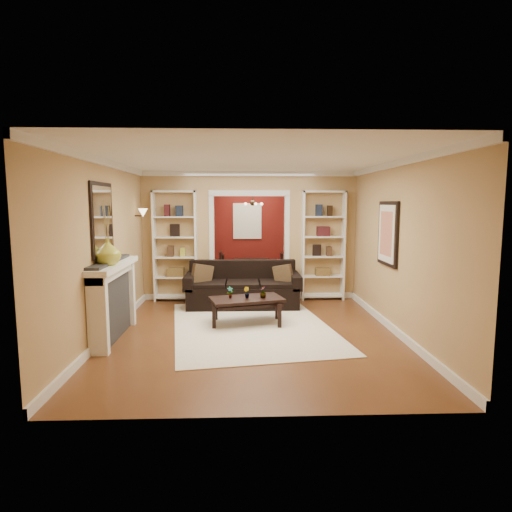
{
  "coord_description": "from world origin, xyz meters",
  "views": [
    {
      "loc": [
        -0.19,
        -7.89,
        2.05
      ],
      "look_at": [
        0.07,
        -0.8,
        1.17
      ],
      "focal_mm": 30.0,
      "sensor_mm": 36.0,
      "label": 1
    }
  ],
  "objects_px": {
    "coffee_table": "(247,311)",
    "dining_table": "(253,273)",
    "bookshelf_left": "(175,246)",
    "bookshelf_right": "(323,246)",
    "sofa": "(243,284)",
    "fireplace": "(115,301)"
  },
  "relations": [
    {
      "from": "bookshelf_right",
      "to": "dining_table",
      "type": "height_order",
      "value": "bookshelf_right"
    },
    {
      "from": "coffee_table",
      "to": "bookshelf_left",
      "type": "bearing_deg",
      "value": 113.24
    },
    {
      "from": "bookshelf_left",
      "to": "fireplace",
      "type": "relative_size",
      "value": 1.35
    },
    {
      "from": "bookshelf_right",
      "to": "fireplace",
      "type": "xyz_separation_m",
      "value": [
        -3.64,
        -2.53,
        -0.57
      ]
    },
    {
      "from": "bookshelf_right",
      "to": "dining_table",
      "type": "relative_size",
      "value": 1.41
    },
    {
      "from": "coffee_table",
      "to": "bookshelf_left",
      "type": "relative_size",
      "value": 0.52
    },
    {
      "from": "bookshelf_left",
      "to": "bookshelf_right",
      "type": "height_order",
      "value": "same"
    },
    {
      "from": "bookshelf_left",
      "to": "fireplace",
      "type": "bearing_deg",
      "value": -102.05
    },
    {
      "from": "coffee_table",
      "to": "bookshelf_left",
      "type": "height_order",
      "value": "bookshelf_left"
    },
    {
      "from": "sofa",
      "to": "dining_table",
      "type": "height_order",
      "value": "sofa"
    },
    {
      "from": "dining_table",
      "to": "sofa",
      "type": "bearing_deg",
      "value": 173.49
    },
    {
      "from": "coffee_table",
      "to": "bookshelf_right",
      "type": "height_order",
      "value": "bookshelf_right"
    },
    {
      "from": "coffee_table",
      "to": "dining_table",
      "type": "relative_size",
      "value": 0.73
    },
    {
      "from": "coffee_table",
      "to": "fireplace",
      "type": "relative_size",
      "value": 0.7
    },
    {
      "from": "dining_table",
      "to": "bookshelf_left",
      "type": "bearing_deg",
      "value": 136.2
    },
    {
      "from": "coffee_table",
      "to": "fireplace",
      "type": "height_order",
      "value": "fireplace"
    },
    {
      "from": "sofa",
      "to": "bookshelf_left",
      "type": "distance_m",
      "value": 1.67
    },
    {
      "from": "coffee_table",
      "to": "dining_table",
      "type": "height_order",
      "value": "dining_table"
    },
    {
      "from": "bookshelf_right",
      "to": "coffee_table",
      "type": "bearing_deg",
      "value": -131.75
    },
    {
      "from": "sofa",
      "to": "dining_table",
      "type": "relative_size",
      "value": 1.39
    },
    {
      "from": "coffee_table",
      "to": "bookshelf_right",
      "type": "xyz_separation_m",
      "value": [
        1.64,
        1.84,
        0.92
      ]
    },
    {
      "from": "sofa",
      "to": "bookshelf_right",
      "type": "xyz_separation_m",
      "value": [
        1.7,
        0.58,
        0.71
      ]
    }
  ]
}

